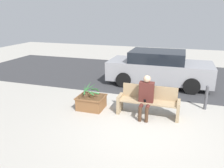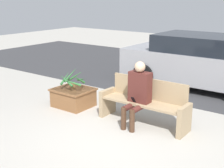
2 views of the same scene
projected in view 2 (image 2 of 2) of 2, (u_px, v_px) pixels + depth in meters
name	position (u px, v px, depth m)	size (l,w,h in m)	color
ground_plane	(114.00, 140.00, 5.56)	(30.00, 30.00, 0.00)	#ADA89E
road_surface	(215.00, 78.00, 9.74)	(20.00, 6.00, 0.01)	#38383A
bench	(145.00, 103.00, 6.19)	(1.85, 0.49, 0.89)	tan
person_seated	(138.00, 91.00, 6.02)	(0.43, 0.58, 1.28)	#51231E
planter_box	(73.00, 97.00, 7.20)	(0.86, 0.76, 0.42)	brown
potted_plant	(73.00, 80.00, 7.10)	(0.59, 0.63, 0.47)	brown
parked_car	(202.00, 62.00, 8.62)	(4.34, 1.98, 1.46)	#99999E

